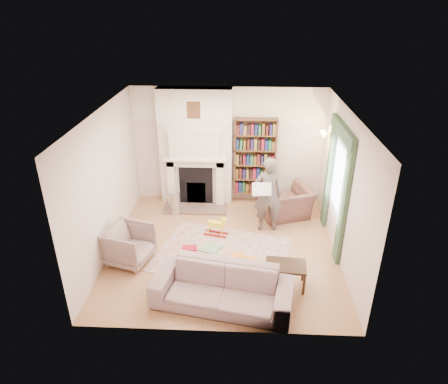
{
  "coord_description": "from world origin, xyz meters",
  "views": [
    {
      "loc": [
        0.33,
        -6.78,
        4.62
      ],
      "look_at": [
        0.0,
        0.25,
        1.15
      ],
      "focal_mm": 32.0,
      "sensor_mm": 36.0,
      "label": 1
    }
  ],
  "objects_px": {
    "coffee_table": "(285,275)",
    "rocking_horse": "(216,226)",
    "armchair_reading": "(285,202)",
    "sofa": "(222,288)",
    "paraffin_heater": "(175,203)",
    "armchair_left": "(129,245)",
    "man_reading": "(268,195)",
    "bookcase": "(255,157)"
  },
  "relations": [
    {
      "from": "armchair_reading",
      "to": "rocking_horse",
      "type": "relative_size",
      "value": 2.2
    },
    {
      "from": "sofa",
      "to": "paraffin_heater",
      "type": "distance_m",
      "value": 3.28
    },
    {
      "from": "bookcase",
      "to": "armchair_reading",
      "type": "relative_size",
      "value": 1.7
    },
    {
      "from": "armchair_left",
      "to": "rocking_horse",
      "type": "xyz_separation_m",
      "value": [
        1.59,
        1.0,
        -0.15
      ]
    },
    {
      "from": "sofa",
      "to": "coffee_table",
      "type": "xyz_separation_m",
      "value": [
        1.08,
        0.52,
        -0.11
      ]
    },
    {
      "from": "paraffin_heater",
      "to": "rocking_horse",
      "type": "bearing_deg",
      "value": -42.14
    },
    {
      "from": "man_reading",
      "to": "coffee_table",
      "type": "bearing_deg",
      "value": 93.0
    },
    {
      "from": "man_reading",
      "to": "sofa",
      "type": "bearing_deg",
      "value": 66.98
    },
    {
      "from": "coffee_table",
      "to": "paraffin_heater",
      "type": "xyz_separation_m",
      "value": [
        -2.33,
        2.52,
        0.05
      ]
    },
    {
      "from": "armchair_reading",
      "to": "sofa",
      "type": "distance_m",
      "value": 3.3
    },
    {
      "from": "armchair_reading",
      "to": "rocking_horse",
      "type": "bearing_deg",
      "value": 12.18
    },
    {
      "from": "armchair_reading",
      "to": "paraffin_heater",
      "type": "bearing_deg",
      "value": -18.5
    },
    {
      "from": "rocking_horse",
      "to": "armchair_reading",
      "type": "bearing_deg",
      "value": 45.04
    },
    {
      "from": "sofa",
      "to": "rocking_horse",
      "type": "relative_size",
      "value": 4.61
    },
    {
      "from": "coffee_table",
      "to": "sofa",
      "type": "bearing_deg",
      "value": -149.06
    },
    {
      "from": "armchair_left",
      "to": "man_reading",
      "type": "height_order",
      "value": "man_reading"
    },
    {
      "from": "coffee_table",
      "to": "paraffin_heater",
      "type": "height_order",
      "value": "paraffin_heater"
    },
    {
      "from": "armchair_reading",
      "to": "armchair_left",
      "type": "bearing_deg",
      "value": 13.03
    },
    {
      "from": "armchair_reading",
      "to": "armchair_left",
      "type": "distance_m",
      "value": 3.67
    },
    {
      "from": "bookcase",
      "to": "rocking_horse",
      "type": "relative_size",
      "value": 3.73
    },
    {
      "from": "armchair_left",
      "to": "rocking_horse",
      "type": "height_order",
      "value": "armchair_left"
    },
    {
      "from": "sofa",
      "to": "rocking_horse",
      "type": "bearing_deg",
      "value": 107.55
    },
    {
      "from": "sofa",
      "to": "coffee_table",
      "type": "bearing_deg",
      "value": 36.63
    },
    {
      "from": "armchair_reading",
      "to": "rocking_horse",
      "type": "xyz_separation_m",
      "value": [
        -1.54,
        -0.91,
        -0.14
      ]
    },
    {
      "from": "rocking_horse",
      "to": "armchair_left",
      "type": "bearing_deg",
      "value": -133.31
    },
    {
      "from": "bookcase",
      "to": "coffee_table",
      "type": "distance_m",
      "value": 3.41
    },
    {
      "from": "sofa",
      "to": "paraffin_heater",
      "type": "height_order",
      "value": "sofa"
    },
    {
      "from": "armchair_reading",
      "to": "man_reading",
      "type": "distance_m",
      "value": 0.89
    },
    {
      "from": "bookcase",
      "to": "coffee_table",
      "type": "height_order",
      "value": "bookcase"
    },
    {
      "from": "armchair_reading",
      "to": "sofa",
      "type": "xyz_separation_m",
      "value": [
        -1.3,
        -3.03,
        -0.02
      ]
    },
    {
      "from": "man_reading",
      "to": "coffee_table",
      "type": "xyz_separation_m",
      "value": [
        0.23,
        -1.91,
        -0.61
      ]
    },
    {
      "from": "armchair_left",
      "to": "rocking_horse",
      "type": "distance_m",
      "value": 1.89
    },
    {
      "from": "armchair_reading",
      "to": "man_reading",
      "type": "xyz_separation_m",
      "value": [
        -0.45,
        -0.6,
        0.49
      ]
    },
    {
      "from": "armchair_left",
      "to": "bookcase",
      "type": "bearing_deg",
      "value": -26.52
    },
    {
      "from": "coffee_table",
      "to": "rocking_horse",
      "type": "bearing_deg",
      "value": 134.78
    },
    {
      "from": "coffee_table",
      "to": "man_reading",
      "type": "bearing_deg",
      "value": 102.1
    },
    {
      "from": "paraffin_heater",
      "to": "rocking_horse",
      "type": "height_order",
      "value": "paraffin_heater"
    },
    {
      "from": "coffee_table",
      "to": "rocking_horse",
      "type": "distance_m",
      "value": 2.08
    },
    {
      "from": "bookcase",
      "to": "coffee_table",
      "type": "relative_size",
      "value": 2.64
    },
    {
      "from": "armchair_left",
      "to": "paraffin_heater",
      "type": "distance_m",
      "value": 2.01
    },
    {
      "from": "paraffin_heater",
      "to": "armchair_left",
      "type": "bearing_deg",
      "value": -106.75
    },
    {
      "from": "sofa",
      "to": "coffee_table",
      "type": "distance_m",
      "value": 1.2
    }
  ]
}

